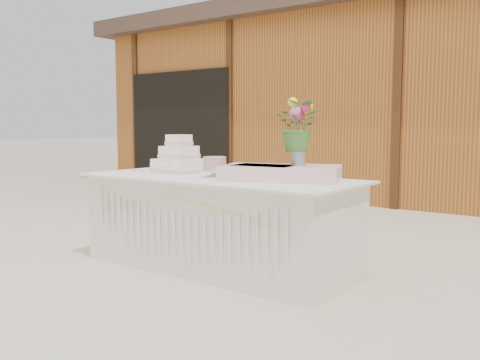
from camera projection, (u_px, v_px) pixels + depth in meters
name	position (u px, v px, depth m)	size (l,w,h in m)	color
ground	(219.00, 268.00, 4.50)	(80.00, 80.00, 0.00)	beige
barn	(440.00, 97.00, 9.10)	(12.60, 4.60, 3.30)	#A65B22
cake_table	(218.00, 223.00, 4.46)	(2.40, 1.00, 0.77)	white
wedding_cake	(179.00, 160.00, 4.83)	(0.38, 0.38, 0.34)	white
pink_cake_stand	(215.00, 166.00, 4.34)	(0.24, 0.24, 0.17)	white
satin_runner	(281.00, 173.00, 4.16)	(0.90, 0.52, 0.11)	beige
flower_vase	(299.00, 155.00, 4.13)	(0.12, 0.12, 0.16)	#A5A6AA
bouquet	(299.00, 120.00, 4.10)	(0.35, 0.31, 0.39)	#40702C
loose_flowers	(147.00, 169.00, 5.12)	(0.12, 0.30, 0.02)	pink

